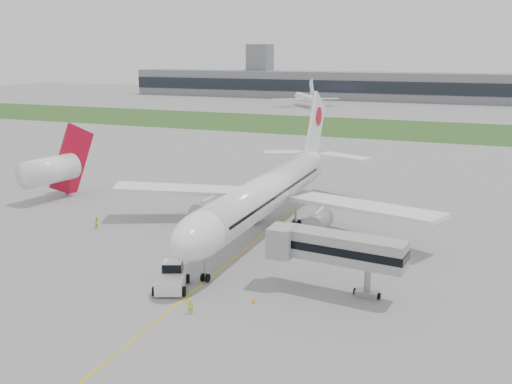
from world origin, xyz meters
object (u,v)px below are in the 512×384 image
at_px(pushback_tug, 172,277).
at_px(ground_crew_near, 190,306).
at_px(airliner, 269,191).
at_px(neighbor_aircraft, 53,169).
at_px(jet_bridge, 332,248).

xyz_separation_m(pushback_tug, ground_crew_near, (4.74, -4.74, -0.38)).
distance_m(airliner, neighbor_aircraft, 39.92).
relative_size(airliner, pushback_tug, 9.51).
bearing_deg(airliner, pushback_tug, -96.33).
height_order(pushback_tug, neighbor_aircraft, neighbor_aircraft).
bearing_deg(jet_bridge, airliner, 133.96).
bearing_deg(pushback_tug, jet_bridge, -3.37).
xyz_separation_m(ground_crew_near, neighbor_aircraft, (-42.04, 30.24, 4.38)).
bearing_deg(pushback_tug, neighbor_aircraft, 124.10).
bearing_deg(neighbor_aircraft, jet_bridge, -10.69).
xyz_separation_m(airliner, pushback_tug, (-2.52, -22.72, -4.48)).
distance_m(airliner, jet_bridge, 22.04).
relative_size(ground_crew_near, neighbor_aircraft, 0.10).
height_order(jet_bridge, ground_crew_near, jet_bridge).
height_order(ground_crew_near, neighbor_aircraft, neighbor_aircraft).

